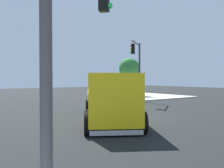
{
  "coord_description": "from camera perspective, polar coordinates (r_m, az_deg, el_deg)",
  "views": [
    {
      "loc": [
        9.94,
        12.08,
        2.52
      ],
      "look_at": [
        1.16,
        -0.01,
        2.15
      ],
      "focal_mm": 39.95,
      "sensor_mm": 36.0,
      "label": 1
    }
  ],
  "objects": [
    {
      "name": "ground_plane",
      "position": [
        15.84,
        3.44,
        -7.75
      ],
      "size": [
        100.0,
        100.0,
        0.0
      ],
      "primitive_type": "plane",
      "color": "black"
    },
    {
      "name": "sidewalk_corner_near",
      "position": [
        33.52,
        6.4,
        -2.8
      ],
      "size": [
        10.57,
        10.57,
        0.14
      ],
      "primitive_type": "cube",
      "color": "beige",
      "rests_on": "ground"
    },
    {
      "name": "delivery_truck",
      "position": [
        14.41,
        -0.67,
        -2.87
      ],
      "size": [
        6.51,
        8.58,
        2.73
      ],
      "color": "yellow",
      "rests_on": "ground"
    },
    {
      "name": "traffic_light_primary",
      "position": [
        25.8,
        5.82,
        4.93
      ],
      "size": [
        3.08,
        2.39,
        6.09
      ],
      "color": "#38383D",
      "rests_on": "sidewalk_corner_near"
    },
    {
      "name": "traffic_light_secondary",
      "position": [
        5.58,
        -8.13,
        17.38
      ],
      "size": [
        3.37,
        3.14,
        5.92
      ],
      "color": "#38383D",
      "rests_on": "sidewalk_corner_far"
    },
    {
      "name": "pedestrian_near_corner",
      "position": [
        33.26,
        3.54,
        -0.94
      ],
      "size": [
        0.53,
        0.26,
        1.78
      ],
      "color": "black",
      "rests_on": "sidewalk_corner_near"
    },
    {
      "name": "picket_fence_run",
      "position": [
        37.35,
        1.18,
        -1.52
      ],
      "size": [
        7.3,
        0.05,
        0.95
      ],
      "color": "silver",
      "rests_on": "sidewalk_corner_near"
    },
    {
      "name": "shade_tree_near",
      "position": [
        34.29,
        3.94,
        3.61
      ],
      "size": [
        2.82,
        2.82,
        5.14
      ],
      "color": "brown",
      "rests_on": "sidewalk_corner_near"
    }
  ]
}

